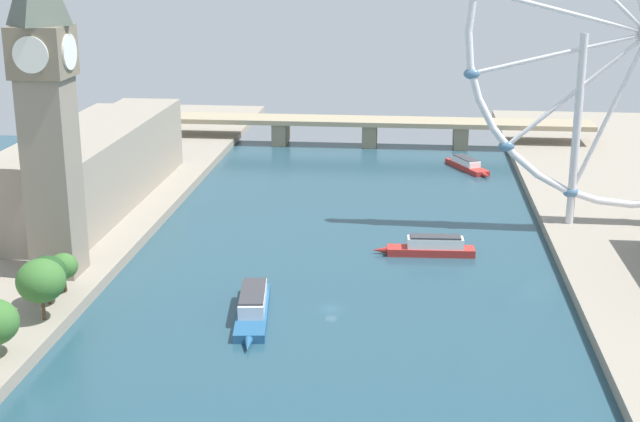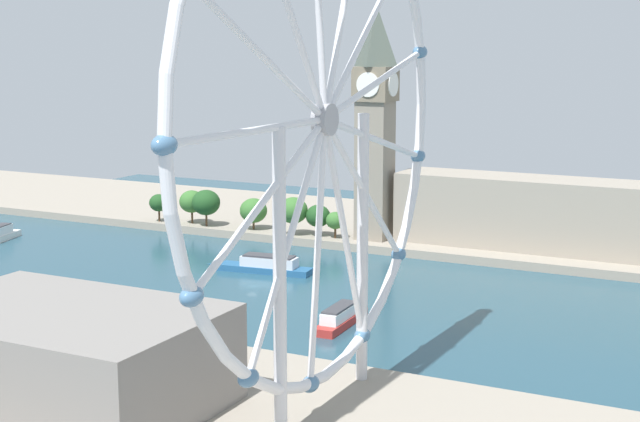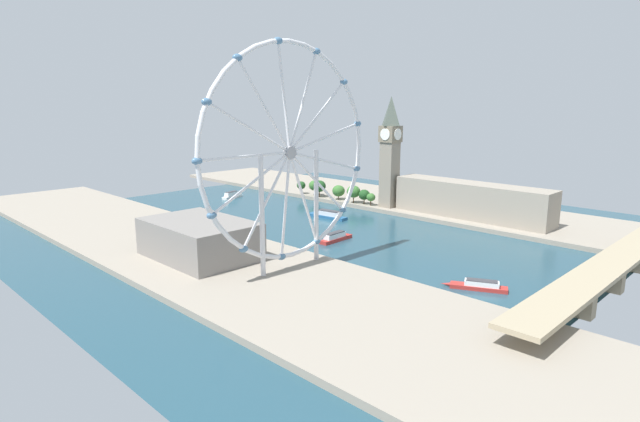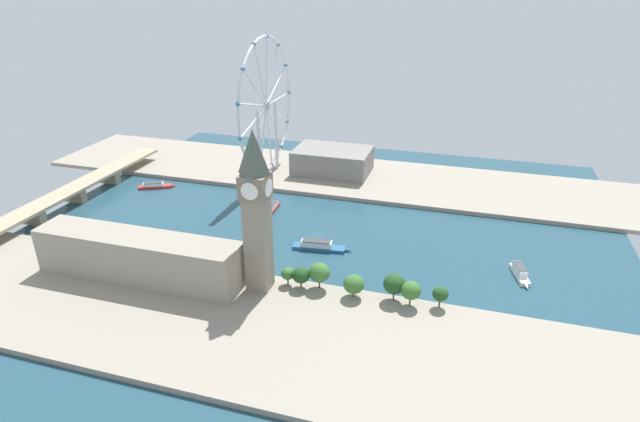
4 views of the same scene
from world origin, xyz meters
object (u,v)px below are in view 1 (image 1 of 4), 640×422
at_px(tour_boat_1, 253,306).
at_px(tour_boat_0, 467,165).
at_px(parliament_block, 104,166).
at_px(clock_tower, 46,103).
at_px(tour_boat_2, 431,247).
at_px(river_bridge, 370,125).

bearing_deg(tour_boat_1, tour_boat_0, 152.29).
bearing_deg(tour_boat_1, parliament_block, -148.81).
bearing_deg(parliament_block, tour_boat_1, -52.16).
relative_size(clock_tower, tour_boat_2, 2.93).
relative_size(river_bridge, tour_boat_0, 6.75).
distance_m(clock_tower, tour_boat_0, 180.13).
bearing_deg(tour_boat_0, tour_boat_1, -47.35).
xyz_separation_m(parliament_block, tour_boat_1, (62.46, -80.40, -13.08)).
bearing_deg(clock_tower, parliament_block, 98.56).
height_order(clock_tower, tour_boat_2, clock_tower).
bearing_deg(tour_boat_0, tour_boat_2, -34.89).
distance_m(parliament_block, tour_boat_2, 110.57).
distance_m(tour_boat_0, tour_boat_2, 103.72).
xyz_separation_m(clock_tower, tour_boat_2, (95.08, 32.32, -44.55)).
bearing_deg(clock_tower, tour_boat_1, -16.41).
relative_size(river_bridge, tour_boat_2, 6.55).
bearing_deg(parliament_block, tour_boat_0, 30.18).
bearing_deg(river_bridge, tour_boat_2, -80.33).
relative_size(clock_tower, tour_boat_1, 2.27).
bearing_deg(clock_tower, tour_boat_2, 18.77).
xyz_separation_m(tour_boat_0, tour_boat_1, (-57.88, -150.39, 0.51)).
xyz_separation_m(clock_tower, tour_boat_1, (52.70, -15.52, -44.52)).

